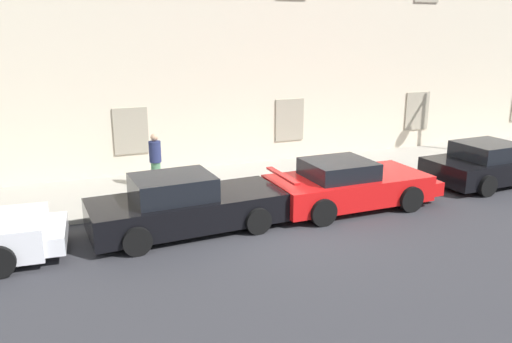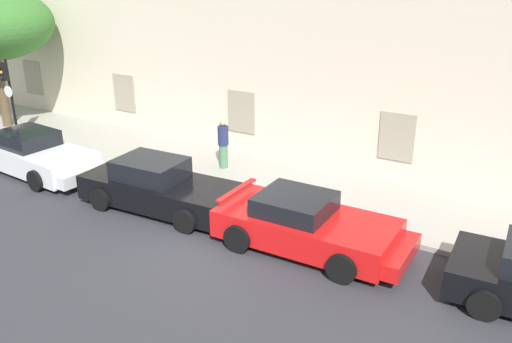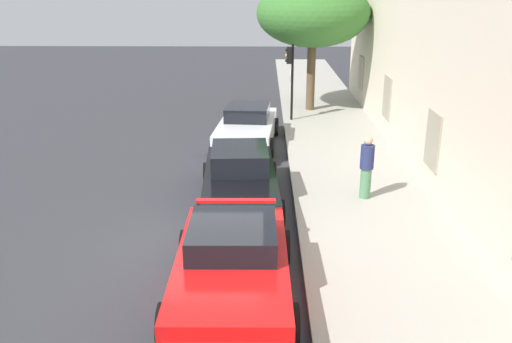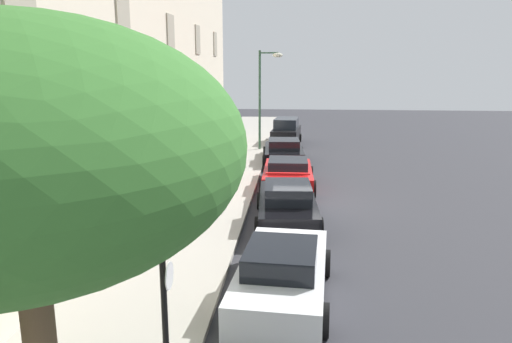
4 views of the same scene
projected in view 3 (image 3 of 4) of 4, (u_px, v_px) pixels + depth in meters
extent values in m
plane|color=#333338|center=(207.00, 242.00, 12.09)|extent=(80.00, 80.00, 0.00)
cube|color=#A8A399|center=(381.00, 241.00, 12.01)|extent=(60.00, 3.68, 0.14)
cube|color=#9E937F|center=(361.00, 73.00, 24.82)|extent=(1.10, 0.06, 1.50)
cube|color=#9E937F|center=(387.00, 97.00, 19.48)|extent=(1.10, 0.06, 1.50)
cube|color=#9E937F|center=(433.00, 140.00, 14.14)|extent=(1.10, 0.06, 1.50)
cube|color=white|center=(247.00, 131.00, 19.21)|extent=(4.62, 2.20, 0.72)
cube|color=black|center=(248.00, 112.00, 19.33)|extent=(1.90, 1.62, 0.49)
cube|color=white|center=(240.00, 149.00, 17.38)|extent=(1.47, 1.81, 0.39)
cylinder|color=black|center=(270.00, 148.00, 17.89)|extent=(0.69, 0.29, 0.68)
cylinder|color=black|center=(215.00, 146.00, 18.05)|extent=(0.69, 0.29, 0.68)
cylinder|color=black|center=(275.00, 127.00, 20.50)|extent=(0.69, 0.29, 0.68)
cylinder|color=black|center=(226.00, 126.00, 20.66)|extent=(0.69, 0.29, 0.68)
cube|color=black|center=(240.00, 185.00, 14.08)|extent=(4.78, 2.09, 0.70)
cube|color=black|center=(240.00, 158.00, 14.21)|extent=(1.95, 1.57, 0.55)
cube|color=black|center=(241.00, 220.00, 12.17)|extent=(1.50, 1.76, 0.39)
cylinder|color=black|center=(279.00, 213.00, 12.81)|extent=(0.66, 0.28, 0.65)
cylinder|color=black|center=(202.00, 214.00, 12.75)|extent=(0.66, 0.28, 0.65)
cylinder|color=black|center=(271.00, 173.00, 15.55)|extent=(0.66, 0.28, 0.65)
cylinder|color=black|center=(208.00, 174.00, 15.49)|extent=(0.66, 0.28, 0.65)
cube|color=red|center=(232.00, 272.00, 9.79)|extent=(4.38, 2.06, 0.69)
cube|color=black|center=(233.00, 235.00, 9.91)|extent=(1.76, 1.63, 0.45)
cube|color=red|center=(226.00, 342.00, 8.01)|extent=(1.33, 1.86, 0.38)
cube|color=red|center=(236.00, 201.00, 11.49)|extent=(0.18, 1.70, 0.06)
cylinder|color=black|center=(291.00, 325.00, 8.58)|extent=(0.71, 0.25, 0.71)
cylinder|color=black|center=(166.00, 325.00, 8.58)|extent=(0.71, 0.25, 0.71)
cylinder|color=black|center=(284.00, 247.00, 11.12)|extent=(0.71, 0.25, 0.71)
cylinder|color=black|center=(187.00, 247.00, 11.13)|extent=(0.71, 0.25, 0.71)
cylinder|color=brown|center=(311.00, 74.00, 23.72)|extent=(0.37, 0.37, 3.17)
ellipsoid|color=#38722D|center=(313.00, 13.00, 22.87)|extent=(4.82, 4.82, 2.85)
cylinder|color=black|center=(292.00, 83.00, 21.94)|extent=(0.10, 0.10, 3.08)
cube|color=black|center=(289.00, 55.00, 21.58)|extent=(0.22, 0.20, 0.66)
sphere|color=black|center=(287.00, 50.00, 21.51)|extent=(0.12, 0.12, 0.12)
sphere|color=orange|center=(287.00, 55.00, 21.58)|extent=(0.12, 0.12, 0.12)
sphere|color=black|center=(286.00, 61.00, 21.65)|extent=(0.12, 0.12, 0.12)
cylinder|color=white|center=(290.00, 74.00, 21.83)|extent=(0.44, 0.02, 0.44)
cylinder|color=#4C7F59|center=(365.00, 183.00, 14.13)|extent=(0.37, 0.37, 0.81)
cylinder|color=navy|center=(367.00, 157.00, 13.89)|extent=(0.47, 0.47, 0.63)
sphere|color=tan|center=(368.00, 141.00, 13.75)|extent=(0.22, 0.22, 0.22)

